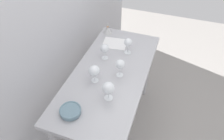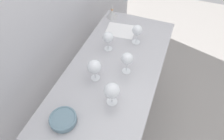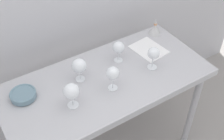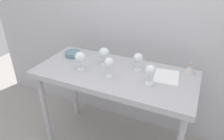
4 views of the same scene
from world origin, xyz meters
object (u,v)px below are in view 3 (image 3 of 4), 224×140
object	(u,v)px
wine_glass_near_right	(154,54)
tasting_sheet_upper	(149,49)
wine_glass_near_left	(71,92)
tasting_bowl	(23,95)
decanter_funnel	(155,29)
wine_glass_far_right	(118,48)
wine_glass_far_left	(79,66)
wine_glass_near_center	(113,74)

from	to	relation	value
wine_glass_near_right	tasting_sheet_upper	world-z (taller)	wine_glass_near_right
wine_glass_near_left	tasting_bowl	size ratio (longest dim) A/B	1.05
tasting_bowl	decanter_funnel	xyz separation A→B (m)	(1.11, 0.12, 0.02)
wine_glass_near_left	wine_glass_far_right	xyz separation A→B (m)	(0.46, 0.20, -0.00)
tasting_sheet_upper	tasting_bowl	xyz separation A→B (m)	(-0.94, 0.02, 0.02)
wine_glass_far_right	wine_glass_far_left	bearing A→B (deg)	-175.02
tasting_sheet_upper	decanter_funnel	xyz separation A→B (m)	(0.16, 0.14, 0.04)
wine_glass_near_left	tasting_bowl	world-z (taller)	wine_glass_near_left
wine_glass_near_right	tasting_sheet_upper	distance (m)	0.23
tasting_sheet_upper	tasting_bowl	bearing A→B (deg)	171.90
wine_glass_near_left	decanter_funnel	size ratio (longest dim) A/B	1.24
wine_glass_near_right	wine_glass_near_center	distance (m)	0.33
wine_glass_far_right	wine_glass_near_center	bearing A→B (deg)	-130.40
wine_glass_near_center	decanter_funnel	xyz separation A→B (m)	(0.60, 0.34, -0.08)
wine_glass_near_right	tasting_bowl	distance (m)	0.87
wine_glass_near_left	decanter_funnel	world-z (taller)	wine_glass_near_left
wine_glass_far_left	wine_glass_near_right	size ratio (longest dim) A/B	0.99
tasting_sheet_upper	decanter_funnel	world-z (taller)	decanter_funnel
tasting_bowl	wine_glass_near_left	bearing A→B (deg)	-43.47
wine_glass_near_center	tasting_bowl	bearing A→B (deg)	156.46
wine_glass_near_right	wine_glass_far_left	bearing A→B (deg)	161.46
wine_glass_far_left	tasting_sheet_upper	xyz separation A→B (m)	(0.57, 0.01, -0.11)
wine_glass_near_center	wine_glass_far_right	bearing A→B (deg)	49.60
wine_glass_near_right	decanter_funnel	distance (m)	0.42
wine_glass_near_right	decanter_funnel	xyz separation A→B (m)	(0.27, 0.31, -0.08)
wine_glass_near_left	wine_glass_near_center	xyz separation A→B (m)	(0.28, -0.00, 0.01)
wine_glass_near_left	wine_glass_far_right	distance (m)	0.50
wine_glass_far_right	tasting_bowl	world-z (taller)	wine_glass_far_right
tasting_bowl	wine_glass_near_center	bearing A→B (deg)	-23.54
decanter_funnel	wine_glass_near_center	bearing A→B (deg)	-150.80
wine_glass_near_right	tasting_sheet_upper	size ratio (longest dim) A/B	0.67
tasting_bowl	decanter_funnel	distance (m)	1.12
wine_glass_near_right	tasting_bowl	world-z (taller)	wine_glass_near_right
wine_glass_far_left	tasting_sheet_upper	distance (m)	0.59
wine_glass_near_center	tasting_bowl	xyz separation A→B (m)	(-0.51, 0.22, -0.10)
wine_glass_far_left	tasting_sheet_upper	world-z (taller)	wine_glass_far_left
tasting_sheet_upper	decanter_funnel	bearing A→B (deg)	33.80
tasting_bowl	decanter_funnel	world-z (taller)	decanter_funnel
decanter_funnel	tasting_bowl	bearing A→B (deg)	-174.04
tasting_sheet_upper	tasting_bowl	size ratio (longest dim) A/B	1.53
wine_glass_near_left	decanter_funnel	bearing A→B (deg)	20.67
wine_glass_near_right	wine_glass_far_right	size ratio (longest dim) A/B	1.04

